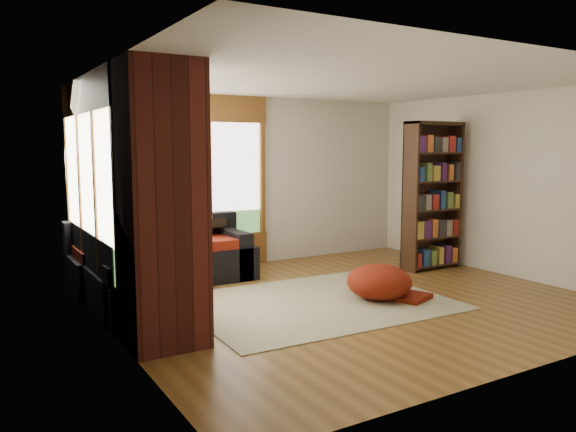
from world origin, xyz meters
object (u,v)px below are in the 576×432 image
area_rug (317,302)px  dog_tan (186,229)px  sectional_sofa (147,267)px  brick_chimney (161,206)px  dog_brindle (128,243)px  pouf (379,281)px  bookshelf (433,196)px

area_rug → dog_tan: size_ratio=3.21×
sectional_sofa → dog_tan: bearing=-17.3°
brick_chimney → dog_brindle: bearing=88.4°
pouf → brick_chimney: bearing=-176.2°
pouf → dog_tan: dog_tan is taller
bookshelf → brick_chimney: bearing=-166.0°
bookshelf → pouf: (-1.80, -0.95, -0.88)m
pouf → dog_brindle: 2.98m
sectional_sofa → pouf: (2.29, -1.87, -0.08)m
sectional_sofa → dog_brindle: size_ratio=2.46×
area_rug → sectional_sofa: bearing=133.7°
area_rug → dog_tan: 1.97m
brick_chimney → bookshelf: (4.54, 1.13, -0.20)m
sectional_sofa → pouf: size_ratio=2.81×
area_rug → dog_brindle: dog_brindle is taller
sectional_sofa → pouf: bearing=-40.8°
bookshelf → dog_tan: bearing=167.8°
dog_brindle → sectional_sofa: bearing=-42.1°
bookshelf → area_rug: bearing=-164.6°
sectional_sofa → area_rug: 2.26m
area_rug → dog_brindle: size_ratio=3.35×
pouf → bookshelf: bearing=27.8°
area_rug → dog_brindle: 2.28m
brick_chimney → area_rug: size_ratio=0.87×
brick_chimney → bookshelf: bearing=14.0°
pouf → dog_tan: (-1.79, 1.73, 0.55)m
brick_chimney → dog_tan: bearing=63.7°
bookshelf → pouf: 2.22m
brick_chimney → dog_brindle: brick_chimney is taller
sectional_sofa → bookshelf: bearing=-14.3°
brick_chimney → bookshelf: size_ratio=1.18×
brick_chimney → sectional_sofa: bearing=77.7°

